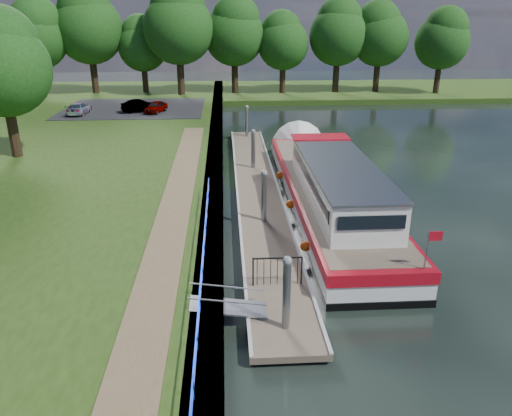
{
  "coord_description": "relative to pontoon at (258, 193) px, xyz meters",
  "views": [
    {
      "loc": [
        -1.82,
        -14.01,
        9.85
      ],
      "look_at": [
        -0.45,
        7.57,
        1.4
      ],
      "focal_mm": 35.0,
      "sensor_mm": 36.0,
      "label": 1
    }
  ],
  "objects": [
    {
      "name": "ground",
      "position": [
        0.0,
        -13.0,
        -0.18
      ],
      "size": [
        160.0,
        160.0,
        0.0
      ],
      "primitive_type": "plane",
      "color": "black",
      "rests_on": "ground"
    },
    {
      "name": "gate_panel",
      "position": [
        -0.0,
        -10.8,
        0.97
      ],
      "size": [
        1.85,
        0.05,
        1.15
      ],
      "color": "black",
      "rests_on": "ground"
    },
    {
      "name": "carpark",
      "position": [
        -11.0,
        25.0,
        0.62
      ],
      "size": [
        14.0,
        12.0,
        0.06
      ],
      "primitive_type": "cube",
      "color": "black",
      "rests_on": "riverbank"
    },
    {
      "name": "mooring_piles",
      "position": [
        0.0,
        0.0,
        1.1
      ],
      "size": [
        0.3,
        27.3,
        3.55
      ],
      "color": "gray",
      "rests_on": "ground"
    },
    {
      "name": "blue_fence",
      "position": [
        -2.75,
        -10.0,
        1.13
      ],
      "size": [
        0.04,
        18.04,
        0.72
      ],
      "color": "#0C2DBF",
      "rests_on": "riverbank"
    },
    {
      "name": "car_b",
      "position": [
        -10.01,
        22.58,
        1.25
      ],
      "size": [
        3.83,
        2.28,
        1.19
      ],
      "primitive_type": "imported",
      "rotation": [
        0.0,
        0.0,
        1.87
      ],
      "color": "#999999",
      "rests_on": "carpark"
    },
    {
      "name": "car_a",
      "position": [
        -8.47,
        22.24,
        1.2
      ],
      "size": [
        2.26,
        3.47,
        1.1
      ],
      "primitive_type": "imported",
      "rotation": [
        0.0,
        0.0,
        -0.33
      ],
      "color": "#999999",
      "rests_on": "carpark"
    },
    {
      "name": "far_bank",
      "position": [
        12.0,
        39.0,
        0.12
      ],
      "size": [
        60.0,
        18.0,
        0.6
      ],
      "primitive_type": "cube",
      "color": "#233C11",
      "rests_on": "ground"
    },
    {
      "name": "pontoon",
      "position": [
        0.0,
        0.0,
        0.0
      ],
      "size": [
        2.5,
        30.0,
        0.56
      ],
      "color": "brown",
      "rests_on": "ground"
    },
    {
      "name": "car_c",
      "position": [
        -15.73,
        21.89,
        1.2
      ],
      "size": [
        1.73,
        3.88,
        1.1
      ],
      "primitive_type": "imported",
      "rotation": [
        0.0,
        0.0,
        3.09
      ],
      "color": "#999999",
      "rests_on": "carpark"
    },
    {
      "name": "barge",
      "position": [
        3.6,
        -1.68,
        0.9
      ],
      "size": [
        4.36,
        21.15,
        4.78
      ],
      "color": "black",
      "rests_on": "ground"
    },
    {
      "name": "bank_tree_a",
      "position": [
        -15.99,
        7.08,
        6.84
      ],
      "size": [
        6.12,
        6.12,
        9.72
      ],
      "color": "#332316",
      "rests_on": "riverbank"
    },
    {
      "name": "footpath",
      "position": [
        -4.4,
        -5.0,
        0.62
      ],
      "size": [
        1.6,
        40.0,
        0.05
      ],
      "primitive_type": "cube",
      "color": "brown",
      "rests_on": "riverbank"
    },
    {
      "name": "horizon_trees",
      "position": [
        -1.61,
        35.68,
        7.76
      ],
      "size": [
        54.38,
        10.03,
        12.87
      ],
      "color": "#332316",
      "rests_on": "ground"
    },
    {
      "name": "bank_edge",
      "position": [
        -2.55,
        2.0,
        0.2
      ],
      "size": [
        1.1,
        90.0,
        0.78
      ],
      "primitive_type": "cube",
      "color": "#473D2D",
      "rests_on": "ground"
    },
    {
      "name": "gangway",
      "position": [
        -1.85,
        -12.5,
        0.44
      ],
      "size": [
        2.58,
        1.0,
        0.92
      ],
      "color": "#A5A8AD",
      "rests_on": "ground"
    }
  ]
}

